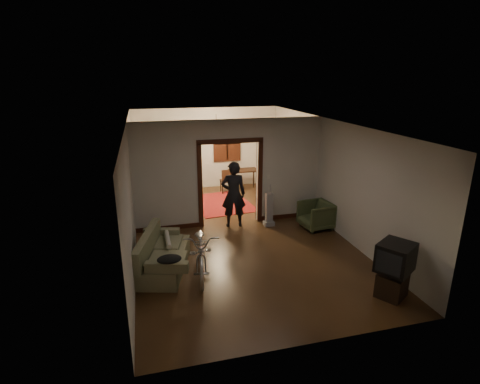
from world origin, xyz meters
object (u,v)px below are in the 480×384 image
object	(u,v)px
bicycle	(202,250)
locker	(176,169)
sofa	(164,251)
person	(233,194)
armchair	(316,215)
desk	(243,180)

from	to	relation	value
bicycle	locker	distance (m)	5.58
sofa	locker	size ratio (longest dim) A/B	1.06
bicycle	locker	size ratio (longest dim) A/B	1.13
person	armchair	bearing A→B (deg)	169.46
locker	person	bearing A→B (deg)	-81.29
bicycle	desk	distance (m)	5.76
bicycle	person	distance (m)	2.56
sofa	person	size ratio (longest dim) A/B	1.01
bicycle	desk	bearing A→B (deg)	74.23
person	desk	xyz separation A→B (m)	(1.09, 3.05, -0.52)
armchair	desk	distance (m)	3.86
desk	person	bearing A→B (deg)	-104.58
bicycle	sofa	bearing A→B (deg)	163.33
desk	armchair	bearing A→B (deg)	-70.44
bicycle	locker	xyz separation A→B (m)	(0.04, 5.57, 0.34)
sofa	desk	xyz separation A→B (m)	(3.02, 4.95, -0.05)
person	desk	size ratio (longest dim) A/B	1.81
sofa	armchair	world-z (taller)	sofa
sofa	locker	world-z (taller)	locker
desk	sofa	bearing A→B (deg)	-116.36
desk	bicycle	bearing A→B (deg)	-108.44
sofa	desk	bearing A→B (deg)	73.82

